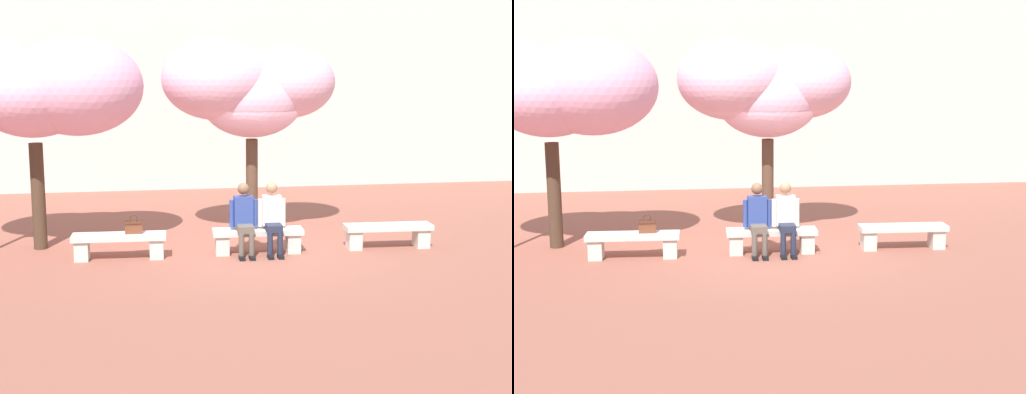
# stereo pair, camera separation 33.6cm
# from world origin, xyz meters

# --- Properties ---
(ground_plane) EXTENTS (100.00, 100.00, 0.00)m
(ground_plane) POSITION_xyz_m (0.00, 0.00, 0.00)
(ground_plane) COLOR #8E5142
(building_facade) EXTENTS (28.00, 4.00, 9.54)m
(building_facade) POSITION_xyz_m (0.00, 9.45, 4.77)
(building_facade) COLOR beige
(building_facade) RESTS_ON ground
(stone_bench_west_end) EXTENTS (1.65, 0.49, 0.45)m
(stone_bench_west_end) POSITION_xyz_m (-2.46, 0.00, 0.30)
(stone_bench_west_end) COLOR beige
(stone_bench_west_end) RESTS_ON ground
(stone_bench_near_west) EXTENTS (1.65, 0.49, 0.45)m
(stone_bench_near_west) POSITION_xyz_m (0.00, 0.00, 0.30)
(stone_bench_near_west) COLOR beige
(stone_bench_near_west) RESTS_ON ground
(stone_bench_center) EXTENTS (1.65, 0.49, 0.45)m
(stone_bench_center) POSITION_xyz_m (2.46, 0.00, 0.30)
(stone_bench_center) COLOR beige
(stone_bench_center) RESTS_ON ground
(person_seated_left) EXTENTS (0.51, 0.68, 1.29)m
(person_seated_left) POSITION_xyz_m (-0.26, -0.05, 0.70)
(person_seated_left) COLOR black
(person_seated_left) RESTS_ON ground
(person_seated_right) EXTENTS (0.51, 0.69, 1.29)m
(person_seated_right) POSITION_xyz_m (0.26, -0.05, 0.70)
(person_seated_right) COLOR black
(person_seated_right) RESTS_ON ground
(handbag) EXTENTS (0.30, 0.15, 0.34)m
(handbag) POSITION_xyz_m (-2.21, -0.01, 0.58)
(handbag) COLOR brown
(handbag) RESTS_ON stone_bench_west_end
(cherry_tree_main) EXTENTS (3.45, 2.08, 3.89)m
(cherry_tree_main) POSITION_xyz_m (0.08, 1.59, 2.95)
(cherry_tree_main) COLOR #513828
(cherry_tree_main) RESTS_ON ground
(cherry_tree_secondary) EXTENTS (3.84, 2.41, 3.90)m
(cherry_tree_secondary) POSITION_xyz_m (-3.84, 0.99, 2.97)
(cherry_tree_secondary) COLOR #473323
(cherry_tree_secondary) RESTS_ON ground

